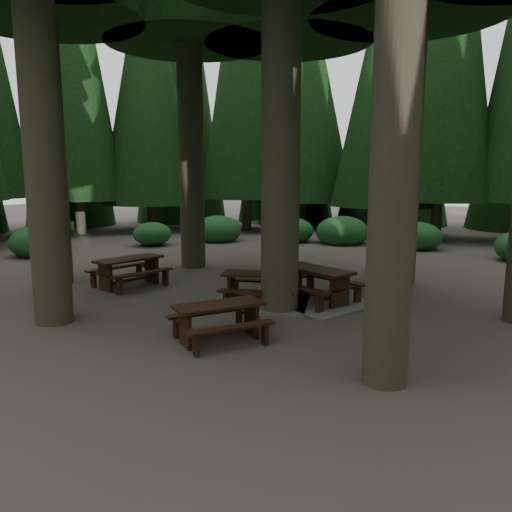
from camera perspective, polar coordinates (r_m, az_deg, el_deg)
The scene contains 6 objects.
ground at distance 11.59m, azimuth -1.29°, elevation -5.88°, with size 80.00×80.00×0.00m, color #524943.
picnic_table_a at distance 11.80m, azimuth 0.48°, elevation -4.33°, with size 2.73×2.50×0.76m.
picnic_table_b at distance 13.98m, azimuth -14.28°, elevation -1.29°, with size 1.81×2.09×0.80m.
picnic_table_c at distance 12.04m, azimuth 6.72°, elevation -3.92°, with size 3.02×2.77×0.84m.
picnic_table_e at distance 9.23m, azimuth -4.22°, elevation -6.88°, with size 2.00×2.10×0.71m.
shrub_ring at distance 11.79m, azimuth 3.55°, elevation -3.62°, with size 23.86×24.64×1.49m.
Camera 1 is at (5.93, -9.48, 3.07)m, focal length 35.00 mm.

